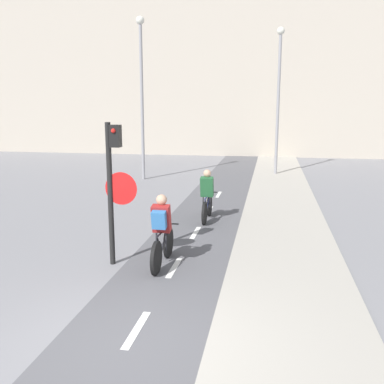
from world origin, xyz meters
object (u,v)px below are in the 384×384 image
traffic_light_pole (114,178)px  street_lamp_sidewalk (279,86)px  cyclist_far (207,198)px  street_lamp_far (142,83)px  cyclist_near (162,233)px

traffic_light_pole → street_lamp_sidewalk: (3.36, 12.84, 2.33)m
street_lamp_sidewalk → cyclist_far: 9.90m
street_lamp_far → cyclist_near: bearing=-71.2°
cyclist_far → street_lamp_far: bearing=120.5°
street_lamp_far → street_lamp_sidewalk: street_lamp_far is taller
cyclist_far → street_lamp_sidewalk: bearing=77.5°
street_lamp_far → street_lamp_sidewalk: size_ratio=1.03×
street_lamp_far → cyclist_far: street_lamp_far is taller
cyclist_near → cyclist_far: cyclist_near is taller
street_lamp_sidewalk → cyclist_near: street_lamp_sidewalk is taller
traffic_light_pole → cyclist_far: traffic_light_pole is taller
cyclist_near → cyclist_far: size_ratio=1.02×
street_lamp_far → street_lamp_sidewalk: (5.90, 2.45, -0.11)m
traffic_light_pole → cyclist_near: bearing=2.5°
traffic_light_pole → street_lamp_far: size_ratio=0.42×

